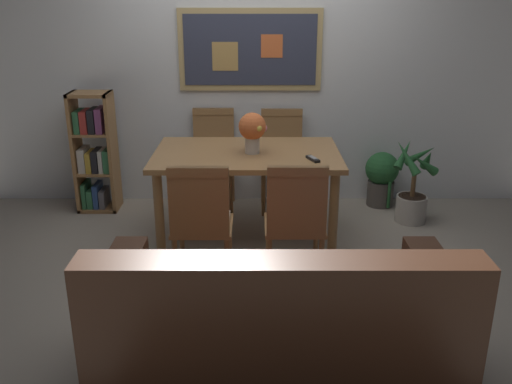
{
  "coord_description": "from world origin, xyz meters",
  "views": [
    {
      "loc": [
        0.01,
        -3.73,
        1.92
      ],
      "look_at": [
        0.01,
        -0.25,
        0.65
      ],
      "focal_mm": 38.6,
      "sensor_mm": 36.0,
      "label": 1
    }
  ],
  "objects_px": {
    "dining_chair_near_right": "(295,216)",
    "dining_chair_far_right": "(282,151)",
    "bookshelf": "(95,154)",
    "leather_couch": "(278,330)",
    "flower_vase": "(252,129)",
    "dining_chair_far_left": "(213,150)",
    "potted_ivy": "(381,177)",
    "potted_palm": "(412,191)",
    "tv_remote": "(313,159)",
    "dining_chair_near_left": "(201,217)",
    "dining_table": "(247,164)"
  },
  "relations": [
    {
      "from": "dining_chair_near_right",
      "to": "leather_couch",
      "type": "distance_m",
      "value": 0.99
    },
    {
      "from": "dining_table",
      "to": "leather_couch",
      "type": "xyz_separation_m",
      "value": [
        0.18,
        -1.76,
        -0.34
      ]
    },
    {
      "from": "dining_chair_far_left",
      "to": "potted_palm",
      "type": "bearing_deg",
      "value": -13.22
    },
    {
      "from": "bookshelf",
      "to": "flower_vase",
      "type": "xyz_separation_m",
      "value": [
        1.44,
        -0.72,
        0.41
      ]
    },
    {
      "from": "dining_chair_far_left",
      "to": "leather_couch",
      "type": "bearing_deg",
      "value": -78.82
    },
    {
      "from": "leather_couch",
      "to": "tv_remote",
      "type": "distance_m",
      "value": 1.63
    },
    {
      "from": "leather_couch",
      "to": "bookshelf",
      "type": "relative_size",
      "value": 1.65
    },
    {
      "from": "dining_chair_far_left",
      "to": "potted_ivy",
      "type": "xyz_separation_m",
      "value": [
        1.58,
        -0.02,
        -0.26
      ]
    },
    {
      "from": "dining_chair_near_right",
      "to": "flower_vase",
      "type": "xyz_separation_m",
      "value": [
        -0.28,
        0.77,
        0.4
      ]
    },
    {
      "from": "leather_couch",
      "to": "flower_vase",
      "type": "distance_m",
      "value": 1.84
    },
    {
      "from": "dining_chair_near_left",
      "to": "tv_remote",
      "type": "distance_m",
      "value": 1.0
    },
    {
      "from": "dining_chair_near_right",
      "to": "potted_palm",
      "type": "xyz_separation_m",
      "value": [
        1.11,
        1.18,
        -0.26
      ]
    },
    {
      "from": "dining_table",
      "to": "dining_chair_far_right",
      "type": "xyz_separation_m",
      "value": [
        0.31,
        0.76,
        -0.11
      ]
    },
    {
      "from": "dining_table",
      "to": "flower_vase",
      "type": "height_order",
      "value": "flower_vase"
    },
    {
      "from": "tv_remote",
      "to": "dining_chair_far_left",
      "type": "bearing_deg",
      "value": 128.64
    },
    {
      "from": "dining_chair_near_right",
      "to": "potted_ivy",
      "type": "height_order",
      "value": "dining_chair_near_right"
    },
    {
      "from": "dining_chair_near_right",
      "to": "dining_chair_far_right",
      "type": "bearing_deg",
      "value": 90.76
    },
    {
      "from": "dining_table",
      "to": "dining_chair_far_right",
      "type": "distance_m",
      "value": 0.83
    },
    {
      "from": "dining_chair_near_left",
      "to": "flower_vase",
      "type": "relative_size",
      "value": 2.89
    },
    {
      "from": "leather_couch",
      "to": "potted_ivy",
      "type": "distance_m",
      "value": 2.76
    },
    {
      "from": "leather_couch",
      "to": "tv_remote",
      "type": "height_order",
      "value": "leather_couch"
    },
    {
      "from": "dining_chair_far_right",
      "to": "tv_remote",
      "type": "relative_size",
      "value": 5.64
    },
    {
      "from": "dining_chair_near_right",
      "to": "bookshelf",
      "type": "bearing_deg",
      "value": 139.18
    },
    {
      "from": "dining_table",
      "to": "flower_vase",
      "type": "distance_m",
      "value": 0.29
    },
    {
      "from": "dining_table",
      "to": "dining_chair_far_left",
      "type": "relative_size",
      "value": 1.58
    },
    {
      "from": "bookshelf",
      "to": "potted_ivy",
      "type": "relative_size",
      "value": 1.97
    },
    {
      "from": "tv_remote",
      "to": "dining_chair_near_left",
      "type": "bearing_deg",
      "value": -143.0
    },
    {
      "from": "dining_chair_far_right",
      "to": "flower_vase",
      "type": "relative_size",
      "value": 2.89
    },
    {
      "from": "dining_chair_far_left",
      "to": "potted_ivy",
      "type": "bearing_deg",
      "value": -0.58
    },
    {
      "from": "potted_ivy",
      "to": "tv_remote",
      "type": "xyz_separation_m",
      "value": [
        -0.76,
        -1.01,
        0.48
      ]
    },
    {
      "from": "dining_chair_far_left",
      "to": "leather_couch",
      "type": "height_order",
      "value": "dining_chair_far_left"
    },
    {
      "from": "dining_chair_near_right",
      "to": "dining_chair_near_left",
      "type": "bearing_deg",
      "value": -179.07
    },
    {
      "from": "dining_chair_near_left",
      "to": "dining_chair_far_left",
      "type": "height_order",
      "value": "same"
    },
    {
      "from": "leather_couch",
      "to": "potted_palm",
      "type": "height_order",
      "value": "leather_couch"
    },
    {
      "from": "dining_chair_far_left",
      "to": "tv_remote",
      "type": "bearing_deg",
      "value": -51.36
    },
    {
      "from": "dining_chair_far_left",
      "to": "potted_palm",
      "type": "distance_m",
      "value": 1.83
    },
    {
      "from": "potted_palm",
      "to": "flower_vase",
      "type": "height_order",
      "value": "flower_vase"
    },
    {
      "from": "leather_couch",
      "to": "dining_chair_far_right",
      "type": "bearing_deg",
      "value": 87.1
    },
    {
      "from": "dining_chair_far_left",
      "to": "flower_vase",
      "type": "distance_m",
      "value": 0.99
    },
    {
      "from": "leather_couch",
      "to": "potted_palm",
      "type": "relative_size",
      "value": 2.38
    },
    {
      "from": "dining_chair_far_right",
      "to": "flower_vase",
      "type": "distance_m",
      "value": 0.92
    },
    {
      "from": "dining_chair_near_right",
      "to": "tv_remote",
      "type": "distance_m",
      "value": 0.64
    },
    {
      "from": "dining_chair_far_right",
      "to": "bookshelf",
      "type": "distance_m",
      "value": 1.71
    },
    {
      "from": "dining_chair_far_left",
      "to": "leather_couch",
      "type": "xyz_separation_m",
      "value": [
        0.51,
        -2.56,
        -0.22
      ]
    },
    {
      "from": "dining_chair_near_left",
      "to": "dining_chair_far_right",
      "type": "height_order",
      "value": "same"
    },
    {
      "from": "dining_chair_far_right",
      "to": "tv_remote",
      "type": "distance_m",
      "value": 1.03
    },
    {
      "from": "potted_palm",
      "to": "tv_remote",
      "type": "distance_m",
      "value": 1.22
    },
    {
      "from": "potted_ivy",
      "to": "potted_palm",
      "type": "relative_size",
      "value": 0.74
    },
    {
      "from": "potted_palm",
      "to": "tv_remote",
      "type": "height_order",
      "value": "tv_remote"
    },
    {
      "from": "dining_chair_far_right",
      "to": "potted_palm",
      "type": "xyz_separation_m",
      "value": [
        1.13,
        -0.38,
        -0.26
      ]
    }
  ]
}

